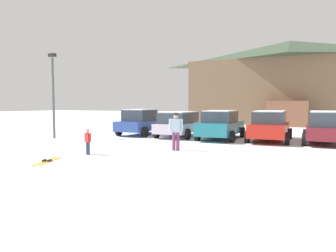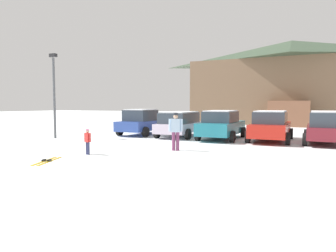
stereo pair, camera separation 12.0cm
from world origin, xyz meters
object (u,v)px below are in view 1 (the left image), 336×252
(parked_blue_hatchback, at_px, (141,122))
(parked_maroon_van, at_px, (326,126))
(skier_adult_in_blue_parka, at_px, (176,129))
(lamp_post, at_px, (53,91))
(parked_teal_hatchback, at_px, (221,125))
(parked_red_sedan, at_px, (270,126))
(skier_child_in_red_jacket, at_px, (88,140))
(parked_silver_wagon, at_px, (179,123))
(pair_of_skis, at_px, (48,161))
(ski_lodge, at_px, (289,82))

(parked_blue_hatchback, height_order, parked_maroon_van, parked_blue_hatchback)
(skier_adult_in_blue_parka, height_order, lamp_post, lamp_post)
(parked_blue_hatchback, bearing_deg, skier_adult_in_blue_parka, -48.04)
(parked_teal_hatchback, distance_m, parked_red_sedan, 2.74)
(skier_child_in_red_jacket, distance_m, lamp_post, 7.36)
(skier_adult_in_blue_parka, bearing_deg, parked_silver_wagon, 111.22)
(skier_adult_in_blue_parka, bearing_deg, parked_maroon_van, 41.06)
(parked_silver_wagon, bearing_deg, pair_of_skis, -96.05)
(parked_teal_hatchback, height_order, parked_red_sedan, parked_teal_hatchback)
(parked_teal_hatchback, xyz_separation_m, skier_adult_in_blue_parka, (-0.64, -5.23, 0.09))
(lamp_post, bearing_deg, skier_adult_in_blue_parka, -9.16)
(parked_red_sedan, distance_m, skier_child_in_red_jacket, 10.09)
(ski_lodge, xyz_separation_m, lamp_post, (-11.93, -22.10, -1.68))
(ski_lodge, relative_size, skier_child_in_red_jacket, 20.06)
(skier_child_in_red_jacket, xyz_separation_m, pair_of_skis, (-0.33, -1.79, -0.57))
(parked_blue_hatchback, relative_size, parked_teal_hatchback, 0.88)
(parked_blue_hatchback, relative_size, skier_child_in_red_jacket, 3.91)
(parked_maroon_van, distance_m, lamp_post, 15.38)
(parked_silver_wagon, bearing_deg, ski_lodge, 73.33)
(skier_child_in_red_jacket, bearing_deg, skier_adult_in_blue_parka, 41.97)
(parked_red_sedan, bearing_deg, parked_blue_hatchback, 179.77)
(parked_silver_wagon, relative_size, lamp_post, 0.87)
(parked_maroon_van, distance_m, skier_child_in_red_jacket, 11.90)
(parked_red_sedan, distance_m, skier_adult_in_blue_parka, 6.43)
(ski_lodge, xyz_separation_m, skier_child_in_red_jacket, (-6.12, -26.00, -3.96))
(parked_silver_wagon, distance_m, parked_maroon_van, 8.23)
(parked_maroon_van, bearing_deg, skier_adult_in_blue_parka, -138.94)
(parked_silver_wagon, distance_m, parked_red_sedan, 5.46)
(pair_of_skis, height_order, lamp_post, lamp_post)
(parked_red_sedan, xyz_separation_m, parked_maroon_van, (2.76, -0.13, 0.06))
(ski_lodge, height_order, parked_silver_wagon, ski_lodge)
(ski_lodge, height_order, lamp_post, ski_lodge)
(ski_lodge, xyz_separation_m, parked_maroon_van, (2.81, -18.14, -3.64))
(parked_blue_hatchback, bearing_deg, parked_red_sedan, -0.23)
(parked_teal_hatchback, distance_m, skier_adult_in_blue_parka, 5.27)
(parked_teal_hatchback, bearing_deg, lamp_post, -157.45)
(skier_adult_in_blue_parka, distance_m, skier_child_in_red_jacket, 3.77)
(skier_child_in_red_jacket, relative_size, lamp_post, 0.21)
(parked_silver_wagon, xyz_separation_m, parked_maroon_van, (8.23, -0.04, 0.05))
(parked_red_sedan, height_order, skier_adult_in_blue_parka, parked_red_sedan)
(parked_red_sedan, xyz_separation_m, skier_child_in_red_jacket, (-6.16, -7.99, -0.26))
(parked_red_sedan, distance_m, parked_maroon_van, 2.77)
(ski_lodge, bearing_deg, parked_maroon_van, -81.20)
(parked_maroon_van, xyz_separation_m, pair_of_skis, (-9.25, -9.65, -0.89))
(parked_maroon_van, bearing_deg, ski_lodge, 98.80)
(parked_silver_wagon, distance_m, parked_teal_hatchback, 2.74)
(pair_of_skis, xyz_separation_m, lamp_post, (-5.48, 5.69, 2.85))
(parked_blue_hatchback, xyz_separation_m, skier_child_in_red_jacket, (2.16, -8.02, -0.27))
(parked_red_sedan, bearing_deg, skier_adult_in_blue_parka, -121.61)
(skier_child_in_red_jacket, bearing_deg, parked_blue_hatchback, 105.07)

